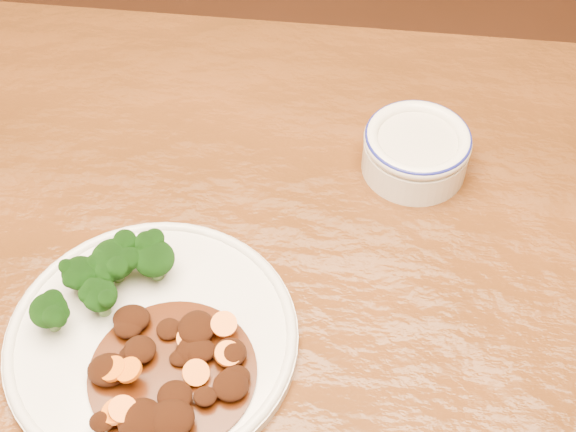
{
  "coord_description": "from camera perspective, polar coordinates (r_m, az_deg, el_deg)",
  "views": [
    {
      "loc": [
        0.05,
        -0.46,
        1.42
      ],
      "look_at": [
        0.05,
        0.09,
        0.77
      ],
      "focal_mm": 50.0,
      "sensor_mm": 36.0,
      "label": 1
    }
  ],
  "objects": [
    {
      "name": "mince_stew",
      "position": [
        0.75,
        -8.47,
        -10.82
      ],
      "size": [
        0.15,
        0.15,
        0.03
      ],
      "color": "#421C07",
      "rests_on": "dinner_plate"
    },
    {
      "name": "dip_bowl",
      "position": [
        0.91,
        9.1,
        4.69
      ],
      "size": [
        0.12,
        0.12,
        0.05
      ],
      "rotation": [
        0.0,
        0.0,
        0.42
      ],
      "color": "white",
      "rests_on": "dining_table"
    },
    {
      "name": "dinner_plate",
      "position": [
        0.78,
        -9.64,
        -8.52
      ],
      "size": [
        0.28,
        0.28,
        0.02
      ],
      "rotation": [
        0.0,
        0.0,
        -0.22
      ],
      "color": "silver",
      "rests_on": "dining_table"
    },
    {
      "name": "dining_table",
      "position": [
        0.88,
        -3.22,
        -8.51
      ],
      "size": [
        1.59,
        1.06,
        0.75
      ],
      "rotation": [
        0.0,
        0.0,
        -0.11
      ],
      "color": "#5B2D10",
      "rests_on": "ground"
    },
    {
      "name": "broccoli_florets",
      "position": [
        0.79,
        -12.85,
        -4.12
      ],
      "size": [
        0.13,
        0.1,
        0.05
      ],
      "color": "#5D8544",
      "rests_on": "dinner_plate"
    }
  ]
}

